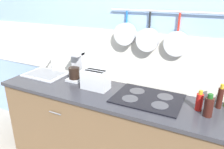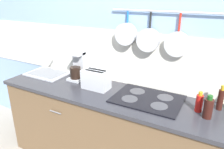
# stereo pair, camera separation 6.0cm
# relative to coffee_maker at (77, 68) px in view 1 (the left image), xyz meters

# --- Properties ---
(wall_back) EXTENTS (7.20, 0.15, 2.60)m
(wall_back) POSITION_rel_coffee_maker_xyz_m (0.75, 0.17, 0.26)
(wall_back) COLOR #84A3CC
(wall_back) RESTS_ON ground_plane
(cabinet_base) EXTENTS (2.81, 0.56, 0.85)m
(cabinet_base) POSITION_rel_coffee_maker_xyz_m (0.75, -0.16, -0.59)
(cabinet_base) COLOR brown
(cabinet_base) RESTS_ON ground_plane
(countertop) EXTENTS (2.85, 0.59, 0.03)m
(countertop) POSITION_rel_coffee_maker_xyz_m (0.75, -0.16, -0.14)
(countertop) COLOR #2D2D33
(countertop) RESTS_ON cabinet_base
(sink_basin) EXTENTS (0.46, 0.34, 0.22)m
(sink_basin) POSITION_rel_coffee_maker_xyz_m (-0.41, -0.05, -0.11)
(sink_basin) COLOR #B7BABF
(sink_basin) RESTS_ON countertop
(coffee_maker) EXTENTS (0.16, 0.19, 0.30)m
(coffee_maker) POSITION_rel_coffee_maker_xyz_m (0.00, 0.00, 0.00)
(coffee_maker) COLOR #B7BABF
(coffee_maker) RESTS_ON countertop
(toaster) EXTENTS (0.29, 0.15, 0.19)m
(toaster) POSITION_rel_coffee_maker_xyz_m (0.31, -0.12, -0.03)
(toaster) COLOR #B7BABF
(toaster) RESTS_ON countertop
(cooktop) EXTENTS (0.61, 0.45, 0.01)m
(cooktop) POSITION_rel_coffee_maker_xyz_m (0.85, -0.11, -0.12)
(cooktop) COLOR black
(cooktop) RESTS_ON countertop
(bottle_olive_oil) EXTENTS (0.06, 0.06, 0.17)m
(bottle_olive_oil) POSITION_rel_coffee_maker_xyz_m (1.29, -0.10, -0.05)
(bottle_olive_oil) COLOR red
(bottle_olive_oil) RESTS_ON countertop
(bottle_dish_soap) EXTENTS (0.07, 0.07, 0.19)m
(bottle_dish_soap) POSITION_rel_coffee_maker_xyz_m (1.36, -0.17, -0.04)
(bottle_dish_soap) COLOR #33140F
(bottle_dish_soap) RESTS_ON countertop
(bottle_hot_sauce) EXTENTS (0.05, 0.05, 0.21)m
(bottle_hot_sauce) POSITION_rel_coffee_maker_xyz_m (1.43, 0.01, -0.03)
(bottle_hot_sauce) COLOR #33140F
(bottle_hot_sauce) RESTS_ON countertop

